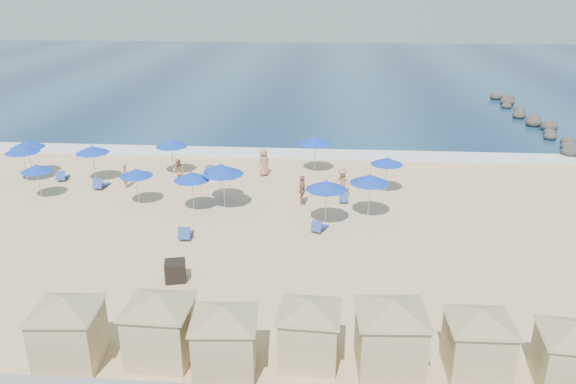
% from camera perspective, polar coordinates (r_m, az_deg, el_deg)
% --- Properties ---
extents(ground, '(160.00, 160.00, 0.00)m').
position_cam_1_polar(ground, '(28.78, -6.94, -5.04)').
color(ground, '#D6B588').
rests_on(ground, ground).
extents(ocean, '(160.00, 80.00, 0.06)m').
position_cam_1_polar(ocean, '(81.51, 0.45, 12.06)').
color(ocean, '#0E294D').
rests_on(ocean, ground).
extents(surf_line, '(160.00, 2.50, 0.08)m').
position_cam_1_polar(surf_line, '(43.06, -3.08, 4.01)').
color(surf_line, white).
rests_on(surf_line, ground).
extents(rock_jetty, '(2.56, 26.66, 0.96)m').
position_cam_1_polar(rock_jetty, '(54.97, 24.12, 6.28)').
color(rock_jetty, '#2E2926').
rests_on(rock_jetty, ground).
extents(trash_bin, '(1.07, 1.07, 0.89)m').
position_cam_1_polar(trash_bin, '(25.44, -11.38, -7.87)').
color(trash_bin, black).
rests_on(trash_bin, ground).
extents(cabana_0, '(4.46, 4.46, 2.81)m').
position_cam_1_polar(cabana_0, '(20.94, -21.54, -12.11)').
color(cabana_0, '#C5B287').
rests_on(cabana_0, ground).
extents(cabana_1, '(4.51, 4.51, 2.83)m').
position_cam_1_polar(cabana_1, '(20.19, -12.97, -12.33)').
color(cabana_1, '#C5B287').
rests_on(cabana_1, ground).
extents(cabana_2, '(4.37, 4.37, 2.75)m').
position_cam_1_polar(cabana_2, '(19.28, -6.47, -13.79)').
color(cabana_2, '#C5B287').
rests_on(cabana_2, ground).
extents(cabana_3, '(4.27, 4.27, 2.68)m').
position_cam_1_polar(cabana_3, '(19.64, 2.17, -13.09)').
color(cabana_3, '#C5B287').
rests_on(cabana_3, ground).
extents(cabana_4, '(4.72, 4.72, 2.96)m').
position_cam_1_polar(cabana_4, '(19.49, 10.42, -13.18)').
color(cabana_4, '#C5B287').
rests_on(cabana_4, ground).
extents(cabana_5, '(4.30, 4.30, 2.70)m').
position_cam_1_polar(cabana_5, '(20.12, 18.83, -13.40)').
color(cabana_5, '#C5B287').
rests_on(cabana_5, ground).
extents(cabana_6, '(4.24, 4.24, 2.67)m').
position_cam_1_polar(cabana_6, '(20.63, 26.97, -13.83)').
color(cabana_6, '#C5B287').
rests_on(cabana_6, ground).
extents(umbrella_0, '(2.24, 2.24, 2.55)m').
position_cam_1_polar(umbrella_0, '(41.22, -24.96, 4.44)').
color(umbrella_0, '#A5A8AD').
rests_on(umbrella_0, ground).
extents(umbrella_1, '(1.90, 1.90, 2.17)m').
position_cam_1_polar(umbrella_1, '(36.85, -24.18, 2.24)').
color(umbrella_1, '#A5A8AD').
rests_on(umbrella_1, ground).
extents(umbrella_2, '(2.17, 2.17, 2.47)m').
position_cam_1_polar(umbrella_2, '(38.58, -19.27, 4.11)').
color(umbrella_2, '#A5A8AD').
rests_on(umbrella_2, ground).
extents(umbrella_3, '(1.97, 1.97, 2.24)m').
position_cam_1_polar(umbrella_3, '(33.79, -15.18, 1.91)').
color(umbrella_3, '#A5A8AD').
rests_on(umbrella_3, ground).
extents(umbrella_4, '(2.18, 2.18, 2.49)m').
position_cam_1_polar(umbrella_4, '(38.62, -11.76, 4.88)').
color(umbrella_4, '#A5A8AD').
rests_on(umbrella_4, ground).
extents(umbrella_5, '(2.38, 2.38, 2.71)m').
position_cam_1_polar(umbrella_5, '(32.04, -6.60, 2.25)').
color(umbrella_5, '#A5A8AD').
rests_on(umbrella_5, ground).
extents(umbrella_6, '(2.10, 2.10, 2.39)m').
position_cam_1_polar(umbrella_6, '(32.10, -9.75, 1.60)').
color(umbrella_6, '#A5A8AD').
rests_on(umbrella_6, ground).
extents(umbrella_7, '(2.06, 2.06, 2.35)m').
position_cam_1_polar(umbrella_7, '(33.35, -6.95, 2.42)').
color(umbrella_7, '#A5A8AD').
rests_on(umbrella_7, ground).
extents(umbrella_8, '(2.24, 2.24, 2.55)m').
position_cam_1_polar(umbrella_8, '(29.90, 3.89, 0.69)').
color(umbrella_8, '#A5A8AD').
rests_on(umbrella_8, ground).
extents(umbrella_9, '(2.25, 2.25, 2.56)m').
position_cam_1_polar(umbrella_9, '(38.30, 2.77, 5.27)').
color(umbrella_9, '#A5A8AD').
rests_on(umbrella_9, ground).
extents(umbrella_10, '(2.03, 2.03, 2.32)m').
position_cam_1_polar(umbrella_10, '(35.07, 10.02, 3.13)').
color(umbrella_10, '#A5A8AD').
rests_on(umbrella_10, ground).
extents(umbrella_11, '(2.25, 2.25, 2.56)m').
position_cam_1_polar(umbrella_11, '(31.08, 8.31, 1.32)').
color(umbrella_11, '#A5A8AD').
rests_on(umbrella_11, ground).
extents(umbrella_12, '(2.24, 2.24, 2.55)m').
position_cam_1_polar(umbrella_12, '(40.21, -25.40, 3.99)').
color(umbrella_12, '#A5A8AD').
rests_on(umbrella_12, ground).
extents(beach_chair_0, '(0.83, 1.43, 0.74)m').
position_cam_1_polar(beach_chair_0, '(40.05, -21.97, 1.50)').
color(beach_chair_0, '#294697').
rests_on(beach_chair_0, ground).
extents(beach_chair_1, '(0.73, 1.43, 0.76)m').
position_cam_1_polar(beach_chair_1, '(37.62, -18.51, 0.76)').
color(beach_chair_1, '#294697').
rests_on(beach_chair_1, ground).
extents(beach_chair_2, '(0.92, 1.41, 0.71)m').
position_cam_1_polar(beach_chair_2, '(38.71, -7.97, 2.20)').
color(beach_chair_2, '#294697').
rests_on(beach_chair_2, ground).
extents(beach_chair_3, '(0.70, 1.40, 0.75)m').
position_cam_1_polar(beach_chair_3, '(29.35, -10.37, -4.15)').
color(beach_chair_3, '#294697').
rests_on(beach_chair_3, ground).
extents(beach_chair_4, '(0.99, 1.38, 0.69)m').
position_cam_1_polar(beach_chair_4, '(29.72, 3.16, -3.53)').
color(beach_chair_4, '#294697').
rests_on(beach_chair_4, ground).
extents(beach_chair_5, '(0.55, 1.17, 0.63)m').
position_cam_1_polar(beach_chair_5, '(33.68, 5.67, -0.63)').
color(beach_chair_5, '#294697').
rests_on(beach_chair_5, ground).
extents(beachgoer_0, '(0.55, 0.67, 1.59)m').
position_cam_1_polar(beachgoer_0, '(37.08, -16.27, 1.60)').
color(beachgoer_0, '#A6775C').
rests_on(beachgoer_0, ground).
extents(beachgoer_1, '(1.07, 1.07, 1.75)m').
position_cam_1_polar(beachgoer_1, '(36.66, -11.07, 1.98)').
color(beachgoer_1, '#A6775C').
rests_on(beachgoer_1, ground).
extents(beachgoer_2, '(0.56, 1.09, 1.78)m').
position_cam_1_polar(beachgoer_2, '(32.90, 1.45, 0.20)').
color(beachgoer_2, '#A6775C').
rests_on(beachgoer_2, ground).
extents(beachgoer_3, '(1.28, 1.23, 1.75)m').
position_cam_1_polar(beachgoer_3, '(34.47, 5.53, 1.06)').
color(beachgoer_3, '#A6775C').
rests_on(beachgoer_3, ground).
extents(beachgoer_4, '(1.05, 1.06, 1.86)m').
position_cam_1_polar(beachgoer_4, '(37.83, -2.47, 3.03)').
color(beachgoer_4, '#A6775C').
rests_on(beachgoer_4, ground).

